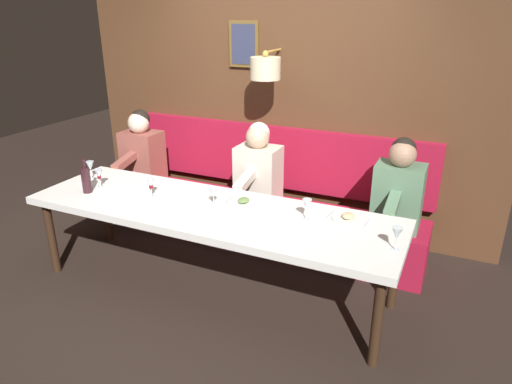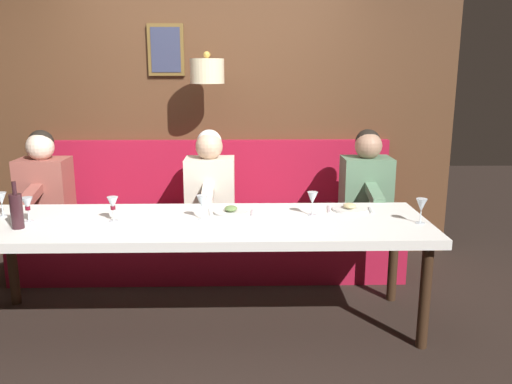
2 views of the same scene
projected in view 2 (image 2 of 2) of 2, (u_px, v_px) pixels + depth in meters
name	position (u px, v px, depth m)	size (l,w,h in m)	color
ground_plane	(202.00, 323.00, 3.62)	(12.00, 12.00, 0.00)	black
dining_table	(199.00, 229.00, 3.46)	(0.90, 3.03, 0.74)	silver
banquette_bench	(209.00, 249.00, 4.43)	(0.52, 3.23, 0.45)	maroon
back_wall_panel	(211.00, 109.00, 4.73)	(0.59, 4.43, 2.90)	#51331E
diner_nearest	(366.00, 181.00, 4.32)	(0.60, 0.40, 0.79)	#567A5B
diner_near	(210.00, 182.00, 4.29)	(0.60, 0.40, 0.79)	beige
diner_middle	(44.00, 182.00, 4.26)	(0.60, 0.40, 0.79)	#934C42
place_setting_0	(231.00, 211.00, 3.63)	(0.24, 0.32, 0.05)	silver
place_setting_1	(350.00, 208.00, 3.70)	(0.24, 0.33, 0.05)	silver
wine_glass_0	(312.00, 199.00, 3.55)	(0.07, 0.07, 0.16)	silver
wine_glass_1	(202.00, 202.00, 3.45)	(0.07, 0.07, 0.16)	silver
wine_glass_2	(1.00, 199.00, 3.53)	(0.07, 0.07, 0.16)	silver
wine_glass_3	(421.00, 206.00, 3.36)	(0.07, 0.07, 0.16)	silver
wine_glass_4	(27.00, 205.00, 3.40)	(0.07, 0.07, 0.16)	silver
wine_glass_5	(113.00, 204.00, 3.41)	(0.07, 0.07, 0.16)	silver
wine_bottle	(17.00, 210.00, 3.26)	(0.08, 0.08, 0.30)	#33191E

